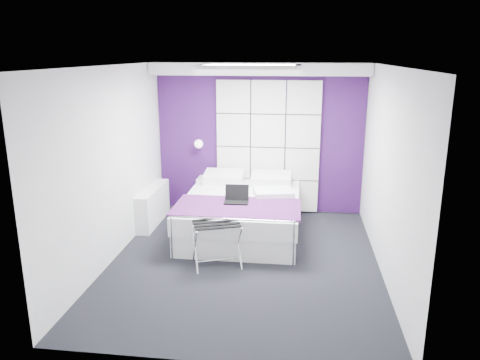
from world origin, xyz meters
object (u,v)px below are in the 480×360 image
object	(u,v)px
bed	(242,213)
luggage_rack	(217,244)
wall_lamp	(199,143)
nightstand	(212,179)
radiator	(153,205)
laptop	(237,198)

from	to	relation	value
bed	luggage_rack	world-z (taller)	bed
wall_lamp	luggage_rack	distance (m)	2.50
wall_lamp	nightstand	size ratio (longest dim) A/B	0.31
radiator	luggage_rack	bearing A→B (deg)	-47.56
wall_lamp	radiator	size ratio (longest dim) A/B	0.12
bed	laptop	distance (m)	0.50
radiator	luggage_rack	xyz separation A→B (m)	(1.34, -1.46, -0.00)
wall_lamp	radiator	xyz separation A→B (m)	(-0.64, -0.76, -0.92)
laptop	luggage_rack	bearing A→B (deg)	-101.99
radiator	laptop	bearing A→B (deg)	-22.13
wall_lamp	bed	world-z (taller)	wall_lamp
bed	luggage_rack	bearing A→B (deg)	-98.76
bed	nightstand	bearing A→B (deg)	124.18
wall_lamp	radiator	distance (m)	1.35
radiator	bed	world-z (taller)	bed
nightstand	laptop	bearing A→B (deg)	-64.58
bed	laptop	size ratio (longest dim) A/B	6.27
wall_lamp	luggage_rack	world-z (taller)	wall_lamp
wall_lamp	laptop	distance (m)	1.70
radiator	laptop	size ratio (longest dim) A/B	3.42
radiator	wall_lamp	bearing A→B (deg)	49.90
radiator	nightstand	xyz separation A→B (m)	(0.86, 0.72, 0.29)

